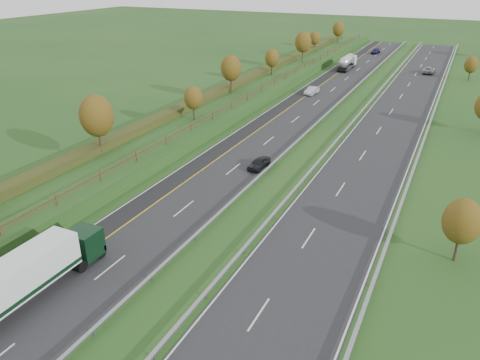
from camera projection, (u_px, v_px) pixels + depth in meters
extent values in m
plane|color=#204518|center=(327.00, 132.00, 73.90)|extent=(400.00, 400.00, 0.00)
cube|color=#252527|center=(290.00, 117.00, 81.14)|extent=(10.50, 200.00, 0.04)
cube|color=#252527|center=(388.00, 130.00, 74.66)|extent=(10.50, 200.00, 0.04)
cube|color=black|center=(270.00, 114.00, 82.61)|extent=(3.00, 200.00, 0.04)
cube|color=silver|center=(264.00, 113.00, 83.11)|extent=(0.15, 200.00, 0.01)
cube|color=gold|center=(278.00, 115.00, 82.01)|extent=(0.15, 200.00, 0.01)
cube|color=silver|center=(319.00, 121.00, 79.14)|extent=(0.15, 200.00, 0.01)
cube|color=silver|center=(356.00, 126.00, 76.63)|extent=(0.15, 200.00, 0.01)
cube|color=silver|center=(421.00, 134.00, 72.66)|extent=(0.15, 200.00, 0.01)
cube|color=silver|center=(110.00, 267.00, 40.38)|extent=(0.15, 4.00, 0.01)
cube|color=silver|center=(259.00, 314.00, 34.89)|extent=(0.15, 4.00, 0.01)
cube|color=silver|center=(184.00, 208.00, 50.24)|extent=(0.15, 4.00, 0.01)
cube|color=silver|center=(309.00, 238.00, 44.74)|extent=(0.15, 4.00, 0.01)
cube|color=silver|center=(233.00, 169.00, 60.10)|extent=(0.15, 4.00, 0.01)
cube|color=silver|center=(340.00, 189.00, 54.60)|extent=(0.15, 4.00, 0.01)
cube|color=silver|center=(269.00, 141.00, 69.95)|extent=(0.15, 4.00, 0.01)
cube|color=silver|center=(363.00, 155.00, 64.46)|extent=(0.15, 4.00, 0.01)
cube|color=silver|center=(295.00, 119.00, 79.81)|extent=(0.15, 4.00, 0.01)
cube|color=silver|center=(379.00, 131.00, 74.31)|extent=(0.15, 4.00, 0.01)
cube|color=silver|center=(316.00, 103.00, 89.67)|extent=(0.15, 4.00, 0.01)
cube|color=silver|center=(391.00, 111.00, 84.17)|extent=(0.15, 4.00, 0.01)
cube|color=silver|center=(333.00, 89.00, 99.52)|extent=(0.15, 4.00, 0.01)
cube|color=silver|center=(401.00, 96.00, 94.03)|extent=(0.15, 4.00, 0.01)
cube|color=silver|center=(347.00, 78.00, 109.38)|extent=(0.15, 4.00, 0.01)
cube|color=silver|center=(409.00, 84.00, 103.89)|extent=(0.15, 4.00, 0.01)
cube|color=silver|center=(358.00, 69.00, 119.24)|extent=(0.15, 4.00, 0.01)
cube|color=silver|center=(416.00, 74.00, 113.74)|extent=(0.15, 4.00, 0.01)
cube|color=silver|center=(368.00, 62.00, 129.10)|extent=(0.15, 4.00, 0.01)
cube|color=silver|center=(421.00, 66.00, 123.60)|extent=(0.15, 4.00, 0.01)
cube|color=silver|center=(376.00, 55.00, 138.95)|extent=(0.15, 4.00, 0.01)
cube|color=silver|center=(426.00, 58.00, 133.46)|extent=(0.15, 4.00, 0.01)
cube|color=silver|center=(383.00, 49.00, 148.81)|extent=(0.15, 4.00, 0.01)
cube|color=silver|center=(430.00, 52.00, 143.31)|extent=(0.15, 4.00, 0.01)
cube|color=silver|center=(390.00, 44.00, 158.67)|extent=(0.15, 4.00, 0.01)
cube|color=silver|center=(433.00, 47.00, 153.17)|extent=(0.15, 4.00, 0.01)
cube|color=#204518|center=(224.00, 103.00, 85.83)|extent=(12.00, 200.00, 2.00)
cube|color=#293314|center=(214.00, 94.00, 85.98)|extent=(2.20, 180.00, 1.10)
cube|color=#422B19|center=(246.00, 97.00, 83.43)|extent=(0.08, 184.00, 0.10)
cube|color=#422B19|center=(246.00, 95.00, 83.26)|extent=(0.08, 184.00, 0.10)
cube|color=#422B19|center=(0.00, 230.00, 41.10)|extent=(0.12, 0.12, 1.20)
cube|color=#422B19|center=(56.00, 200.00, 46.44)|extent=(0.12, 0.12, 1.20)
cube|color=#422B19|center=(100.00, 176.00, 51.78)|extent=(0.12, 0.12, 1.20)
cube|color=#422B19|center=(136.00, 157.00, 57.12)|extent=(0.12, 0.12, 1.20)
cube|color=#422B19|center=(166.00, 140.00, 62.46)|extent=(0.12, 0.12, 1.20)
cube|color=#422B19|center=(191.00, 127.00, 67.80)|extent=(0.12, 0.12, 1.20)
cube|color=#422B19|center=(213.00, 115.00, 73.14)|extent=(0.12, 0.12, 1.20)
cube|color=#422B19|center=(231.00, 105.00, 78.48)|extent=(0.12, 0.12, 1.20)
cube|color=#422B19|center=(247.00, 96.00, 83.82)|extent=(0.12, 0.12, 1.20)
cube|color=#422B19|center=(262.00, 89.00, 89.16)|extent=(0.12, 0.12, 1.20)
cube|color=#422B19|center=(274.00, 82.00, 94.49)|extent=(0.12, 0.12, 1.20)
cube|color=#422B19|center=(286.00, 76.00, 99.83)|extent=(0.12, 0.12, 1.20)
cube|color=#422B19|center=(296.00, 70.00, 105.17)|extent=(0.12, 0.12, 1.20)
cube|color=#422B19|center=(305.00, 65.00, 110.51)|extent=(0.12, 0.12, 1.20)
cube|color=#422B19|center=(313.00, 61.00, 115.85)|extent=(0.12, 0.12, 1.20)
cube|color=#422B19|center=(321.00, 57.00, 121.19)|extent=(0.12, 0.12, 1.20)
cube|color=#422B19|center=(328.00, 53.00, 126.53)|extent=(0.12, 0.12, 1.20)
cube|color=#422B19|center=(334.00, 50.00, 131.87)|extent=(0.12, 0.12, 1.20)
cube|color=#422B19|center=(340.00, 46.00, 137.21)|extent=(0.12, 0.12, 1.20)
cube|color=#422B19|center=(345.00, 44.00, 142.55)|extent=(0.12, 0.12, 1.20)
cube|color=#422B19|center=(350.00, 41.00, 147.89)|extent=(0.12, 0.12, 1.20)
cube|color=#422B19|center=(355.00, 38.00, 153.23)|extent=(0.12, 0.12, 1.20)
cube|color=#422B19|center=(359.00, 36.00, 158.57)|extent=(0.12, 0.12, 1.20)
cube|color=gray|center=(323.00, 118.00, 78.65)|extent=(0.32, 200.00, 0.18)
cube|color=gray|center=(94.00, 333.00, 32.79)|extent=(0.10, 0.14, 0.56)
cube|color=gray|center=(153.00, 278.00, 38.54)|extent=(0.10, 0.14, 0.56)
cube|color=gray|center=(196.00, 238.00, 44.29)|extent=(0.10, 0.14, 0.56)
cube|color=gray|center=(229.00, 207.00, 50.04)|extent=(0.10, 0.14, 0.56)
cube|color=gray|center=(255.00, 182.00, 55.79)|extent=(0.10, 0.14, 0.56)
cube|color=gray|center=(277.00, 162.00, 61.54)|extent=(0.10, 0.14, 0.56)
cube|color=gray|center=(295.00, 146.00, 67.29)|extent=(0.10, 0.14, 0.56)
cube|color=gray|center=(310.00, 132.00, 73.04)|extent=(0.10, 0.14, 0.56)
cube|color=gray|center=(322.00, 120.00, 78.79)|extent=(0.10, 0.14, 0.56)
cube|color=gray|center=(334.00, 109.00, 84.54)|extent=(0.10, 0.14, 0.56)
cube|color=gray|center=(343.00, 100.00, 90.29)|extent=(0.10, 0.14, 0.56)
cube|color=gray|center=(352.00, 93.00, 96.04)|extent=(0.10, 0.14, 0.56)
cube|color=gray|center=(359.00, 85.00, 101.79)|extent=(0.10, 0.14, 0.56)
cube|color=gray|center=(366.00, 79.00, 107.54)|extent=(0.10, 0.14, 0.56)
cube|color=gray|center=(372.00, 74.00, 113.29)|extent=(0.10, 0.14, 0.56)
cube|color=gray|center=(377.00, 68.00, 119.04)|extent=(0.10, 0.14, 0.56)
cube|color=gray|center=(382.00, 64.00, 124.79)|extent=(0.10, 0.14, 0.56)
cube|color=gray|center=(387.00, 60.00, 130.54)|extent=(0.10, 0.14, 0.56)
cube|color=gray|center=(391.00, 56.00, 136.29)|extent=(0.10, 0.14, 0.56)
cube|color=gray|center=(395.00, 52.00, 142.04)|extent=(0.10, 0.14, 0.56)
cube|color=gray|center=(398.00, 49.00, 147.79)|extent=(0.10, 0.14, 0.56)
cube|color=gray|center=(402.00, 46.00, 153.54)|extent=(0.10, 0.14, 0.56)
cube|color=gray|center=(405.00, 43.00, 159.29)|extent=(0.10, 0.14, 0.56)
cube|color=gray|center=(353.00, 122.00, 76.65)|extent=(0.32, 200.00, 0.18)
cube|color=gray|center=(155.00, 356.00, 30.79)|extent=(0.10, 0.14, 0.56)
cube|color=gray|center=(207.00, 295.00, 36.54)|extent=(0.10, 0.14, 0.56)
cube|color=gray|center=(245.00, 251.00, 42.29)|extent=(0.10, 0.14, 0.56)
cube|color=gray|center=(273.00, 217.00, 48.04)|extent=(0.10, 0.14, 0.56)
cube|color=gray|center=(296.00, 190.00, 53.79)|extent=(0.10, 0.14, 0.56)
cube|color=gray|center=(314.00, 169.00, 59.54)|extent=(0.10, 0.14, 0.56)
cube|color=gray|center=(329.00, 151.00, 65.29)|extent=(0.10, 0.14, 0.56)
cube|color=gray|center=(342.00, 136.00, 71.04)|extent=(0.10, 0.14, 0.56)
cube|color=gray|center=(353.00, 124.00, 76.79)|extent=(0.10, 0.14, 0.56)
cube|color=gray|center=(362.00, 113.00, 82.54)|extent=(0.10, 0.14, 0.56)
cube|color=gray|center=(370.00, 103.00, 88.29)|extent=(0.10, 0.14, 0.56)
cube|color=gray|center=(377.00, 95.00, 94.04)|extent=(0.10, 0.14, 0.56)
cube|color=gray|center=(383.00, 88.00, 99.79)|extent=(0.10, 0.14, 0.56)
cube|color=gray|center=(389.00, 81.00, 105.54)|extent=(0.10, 0.14, 0.56)
cube|color=gray|center=(394.00, 75.00, 111.29)|extent=(0.10, 0.14, 0.56)
cube|color=gray|center=(398.00, 70.00, 117.04)|extent=(0.10, 0.14, 0.56)
cube|color=gray|center=(402.00, 65.00, 122.79)|extent=(0.10, 0.14, 0.56)
cube|color=gray|center=(406.00, 61.00, 128.54)|extent=(0.10, 0.14, 0.56)
cube|color=gray|center=(409.00, 57.00, 134.29)|extent=(0.10, 0.14, 0.56)
cube|color=gray|center=(412.00, 53.00, 140.04)|extent=(0.10, 0.14, 0.56)
cube|color=gray|center=(415.00, 50.00, 145.79)|extent=(0.10, 0.14, 0.56)
cube|color=gray|center=(418.00, 47.00, 151.54)|extent=(0.10, 0.14, 0.56)
cube|color=gray|center=(420.00, 44.00, 157.29)|extent=(0.10, 0.14, 0.56)
cube|color=gray|center=(427.00, 131.00, 72.13)|extent=(0.32, 200.00, 0.18)
cube|color=gray|center=(373.00, 285.00, 37.77)|extent=(0.10, 0.14, 0.56)
cube|color=gray|center=(399.00, 211.00, 49.27)|extent=(0.10, 0.14, 0.56)
cube|color=gray|center=(416.00, 165.00, 60.77)|extent=(0.10, 0.14, 0.56)
cube|color=gray|center=(427.00, 133.00, 72.27)|extent=(0.10, 0.14, 0.56)
cube|color=gray|center=(435.00, 111.00, 83.77)|extent=(0.10, 0.14, 0.56)
cube|color=gray|center=(441.00, 94.00, 95.27)|extent=(0.10, 0.14, 0.56)
cube|color=gray|center=(445.00, 80.00, 106.77)|extent=(0.10, 0.14, 0.56)
cube|color=gray|center=(449.00, 69.00, 118.27)|extent=(0.10, 0.14, 0.56)
cube|color=gray|center=(452.00, 60.00, 129.77)|extent=(0.10, 0.14, 0.56)
cube|color=gray|center=(455.00, 53.00, 141.27)|extent=(0.10, 0.14, 0.56)
cube|color=gray|center=(457.00, 46.00, 152.77)|extent=(0.10, 0.14, 0.56)
cylinder|color=#2D2116|center=(100.00, 142.00, 58.88)|extent=(0.24, 0.24, 3.15)
ellipsoid|color=#4B3610|center=(97.00, 116.00, 57.44)|extent=(4.20, 4.20, 5.25)
cylinder|color=#2D2116|center=(194.00, 113.00, 72.69)|extent=(0.24, 0.24, 2.16)
ellipsoid|color=#4B3610|center=(193.00, 98.00, 71.71)|extent=(2.88, 2.88, 3.60)
cylinder|color=#2D2116|center=(231.00, 85.00, 88.31)|extent=(0.24, 0.24, 2.88)
ellipsoid|color=#4B3610|center=(231.00, 68.00, 87.00)|extent=(3.84, 3.84, 4.80)
cylinder|color=#2D2116|center=(272.00, 70.00, 102.81)|extent=(0.24, 0.24, 2.34)
ellipsoid|color=#4B3610|center=(272.00, 58.00, 101.75)|extent=(3.12, 3.12, 3.90)
cylinder|color=#2D2116|center=(302.00, 56.00, 117.06)|extent=(0.24, 0.24, 3.06)
ellipsoid|color=#4B3610|center=(303.00, 42.00, 115.66)|extent=(4.08, 4.08, 5.10)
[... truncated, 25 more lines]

